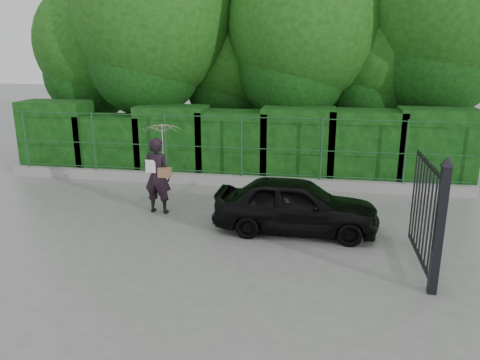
# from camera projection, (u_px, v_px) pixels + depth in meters

# --- Properties ---
(ground) EXTENTS (80.00, 80.00, 0.00)m
(ground) POSITION_uv_depth(u_px,v_px,m) (187.00, 245.00, 9.74)
(ground) COLOR gray
(kerb) EXTENTS (14.00, 0.25, 0.30)m
(kerb) POSITION_uv_depth(u_px,v_px,m) (228.00, 180.00, 13.97)
(kerb) COLOR #9E9E99
(kerb) RESTS_ON ground
(fence) EXTENTS (14.13, 0.06, 1.80)m
(fence) POSITION_uv_depth(u_px,v_px,m) (235.00, 146.00, 13.65)
(fence) COLOR #1D4D26
(fence) RESTS_ON kerb
(hedge) EXTENTS (14.20, 1.20, 2.29)m
(hedge) POSITION_uv_depth(u_px,v_px,m) (237.00, 143.00, 14.65)
(hedge) COLOR black
(hedge) RESTS_ON ground
(trees) EXTENTS (17.10, 6.15, 8.08)m
(trees) POSITION_uv_depth(u_px,v_px,m) (279.00, 27.00, 15.63)
(trees) COLOR black
(trees) RESTS_ON ground
(gate) EXTENTS (0.22, 2.33, 2.36)m
(gate) POSITION_uv_depth(u_px,v_px,m) (433.00, 217.00, 7.99)
(gate) COLOR black
(gate) RESTS_ON ground
(woman) EXTENTS (0.98, 0.95, 2.24)m
(woman) POSITION_uv_depth(u_px,v_px,m) (160.00, 156.00, 11.35)
(woman) COLOR black
(woman) RESTS_ON ground
(car) EXTENTS (3.65, 1.54, 1.23)m
(car) POSITION_uv_depth(u_px,v_px,m) (296.00, 205.00, 10.36)
(car) COLOR black
(car) RESTS_ON ground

